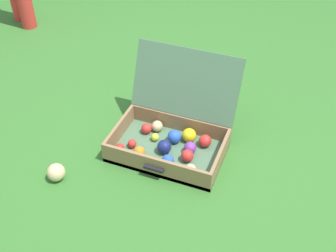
{
  "coord_description": "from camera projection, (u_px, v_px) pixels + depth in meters",
  "views": [
    {
      "loc": [
        0.58,
        -1.59,
        1.67
      ],
      "look_at": [
        -0.05,
        0.02,
        0.2
      ],
      "focal_mm": 45.19,
      "sensor_mm": 36.0,
      "label": 1
    }
  ],
  "objects": [
    {
      "name": "stray_ball_on_grass",
      "position": [
        56.0,
        172.0,
        2.22
      ],
      "size": [
        0.1,
        0.1,
        0.1
      ],
      "primitive_type": "sphere",
      "color": "#D1B784",
      "rests_on": "ground"
    },
    {
      "name": "ground_plane",
      "position": [
        174.0,
        158.0,
        2.37
      ],
      "size": [
        16.0,
        16.0,
        0.0
      ],
      "primitive_type": "plane",
      "color": "#336B28"
    },
    {
      "name": "open_suitcase",
      "position": [
        173.0,
        131.0,
        2.38
      ],
      "size": [
        0.62,
        0.58,
        0.49
      ],
      "color": "#4C7051",
      "rests_on": "ground"
    }
  ]
}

